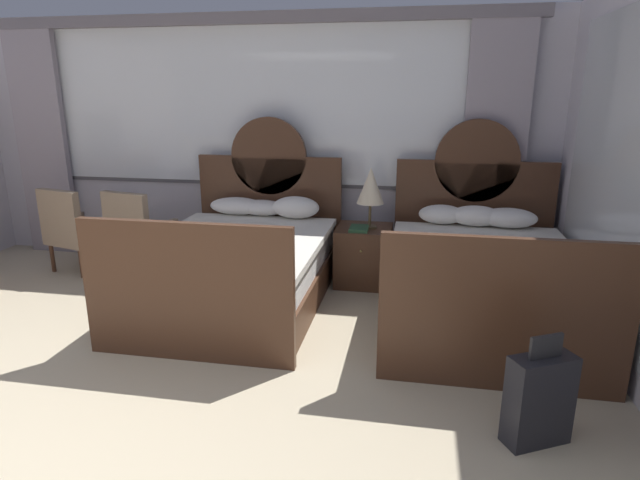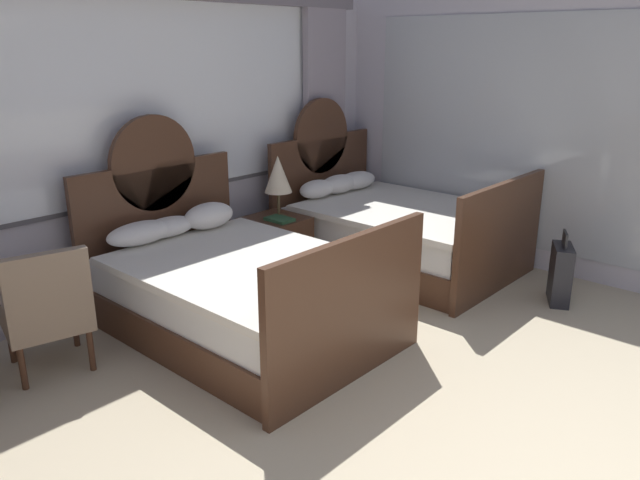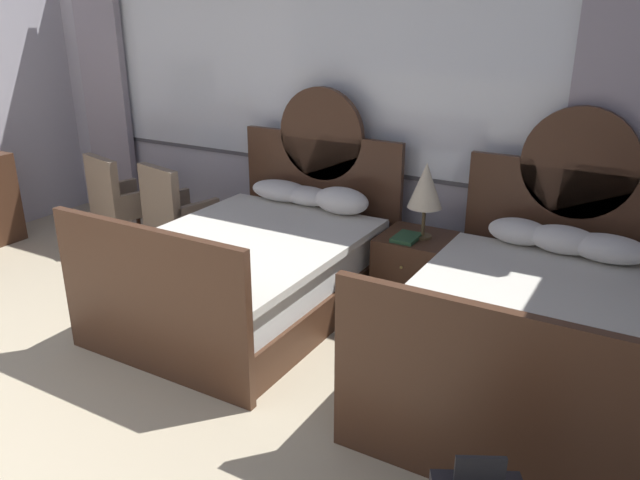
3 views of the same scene
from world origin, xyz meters
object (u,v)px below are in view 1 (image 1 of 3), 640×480
object	(u,v)px
bed_near_window	(240,263)
bed_near_mirror	(481,278)
armchair_by_window_left	(138,232)
book_on_nightstand	(359,228)
armchair_by_window_centre	(74,228)
table_lamp_on_nightstand	(371,186)
nightstand_between_beds	(364,255)
suitcase_on_floor	(539,399)

from	to	relation	value
bed_near_window	bed_near_mirror	world-z (taller)	same
bed_near_mirror	armchair_by_window_left	size ratio (longest dim) A/B	2.44
bed_near_mirror	book_on_nightstand	world-z (taller)	bed_near_mirror
armchair_by_window_left	armchair_by_window_centre	xyz separation A→B (m)	(-0.75, 0.00, 0.00)
bed_near_mirror	table_lamp_on_nightstand	distance (m)	1.38
bed_near_mirror	book_on_nightstand	size ratio (longest dim) A/B	8.64
table_lamp_on_nightstand	book_on_nightstand	world-z (taller)	table_lamp_on_nightstand
nightstand_between_beds	armchair_by_window_left	world-z (taller)	armchair_by_window_left
book_on_nightstand	armchair_by_window_left	bearing A→B (deg)	-177.75
armchair_by_window_centre	suitcase_on_floor	distance (m)	4.84
bed_near_window	table_lamp_on_nightstand	world-z (taller)	bed_near_window
table_lamp_on_nightstand	armchair_by_window_left	distance (m)	2.48
armchair_by_window_centre	table_lamp_on_nightstand	bearing A→B (deg)	3.51
bed_near_mirror	table_lamp_on_nightstand	bearing A→B (deg)	146.25
nightstand_between_beds	suitcase_on_floor	bearing A→B (deg)	-62.77
book_on_nightstand	armchair_by_window_left	size ratio (longest dim) A/B	0.28
table_lamp_on_nightstand	armchair_by_window_centre	bearing A→B (deg)	-176.49
bed_near_mirror	table_lamp_on_nightstand	xyz separation A→B (m)	(-1.02, 0.68, 0.64)
nightstand_between_beds	suitcase_on_floor	distance (m)	2.66
bed_near_mirror	book_on_nightstand	xyz separation A→B (m)	(-1.11, 0.58, 0.24)
bed_near_mirror	armchair_by_window_left	bearing A→B (deg)	171.93
bed_near_mirror	armchair_by_window_centre	world-z (taller)	bed_near_mirror
bed_near_window	book_on_nightstand	size ratio (longest dim) A/B	8.64
nightstand_between_beds	armchair_by_window_left	distance (m)	2.38
bed_near_mirror	armchair_by_window_centre	distance (m)	4.21
book_on_nightstand	suitcase_on_floor	world-z (taller)	suitcase_on_floor
table_lamp_on_nightstand	armchair_by_window_centre	world-z (taller)	table_lamp_on_nightstand
bed_near_window	suitcase_on_floor	xyz separation A→B (m)	(2.29, -1.68, -0.10)
armchair_by_window_centre	book_on_nightstand	bearing A→B (deg)	1.69
nightstand_between_beds	armchair_by_window_left	size ratio (longest dim) A/B	0.64
table_lamp_on_nightstand	suitcase_on_floor	distance (m)	2.73
bed_near_mirror	suitcase_on_floor	world-z (taller)	bed_near_mirror
bed_near_window	suitcase_on_floor	bearing A→B (deg)	-36.27
table_lamp_on_nightstand	suitcase_on_floor	world-z (taller)	table_lamp_on_nightstand
nightstand_between_beds	armchair_by_window_left	bearing A→B (deg)	-175.14
bed_near_window	suitcase_on_floor	world-z (taller)	bed_near_window
suitcase_on_floor	armchair_by_window_centre	bearing A→B (deg)	153.41
armchair_by_window_centre	suitcase_on_floor	xyz separation A→B (m)	(4.32, -2.16, -0.21)
book_on_nightstand	armchair_by_window_left	xyz separation A→B (m)	(-2.32, -0.09, -0.12)
bed_near_mirror	nightstand_between_beds	xyz separation A→B (m)	(-1.07, 0.69, -0.07)
armchair_by_window_left	armchair_by_window_centre	bearing A→B (deg)	179.95
bed_near_window	table_lamp_on_nightstand	size ratio (longest dim) A/B	3.72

